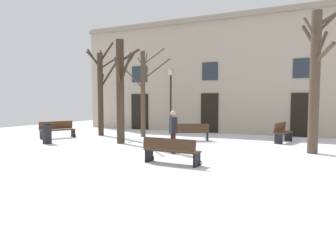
# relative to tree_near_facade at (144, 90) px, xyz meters

# --- Properties ---
(ground_plane) EXTENTS (30.05, 30.05, 0.00)m
(ground_plane) POSITION_rel_tree_near_facade_xyz_m (2.62, -3.71, -2.56)
(ground_plane) COLOR white
(building_facade) EXTENTS (18.78, 0.60, 7.18)m
(building_facade) POSITION_rel_tree_near_facade_xyz_m (2.62, 3.97, 1.08)
(building_facade) COLOR tan
(building_facade) RESTS_ON ground
(tree_near_facade) EXTENTS (2.26, 2.37, 4.93)m
(tree_near_facade) POSITION_rel_tree_near_facade_xyz_m (0.00, 0.00, 0.00)
(tree_near_facade) COLOR #4C3D2D
(tree_near_facade) RESTS_ON ground
(tree_left_of_center) EXTENTS (1.98, 1.79, 5.31)m
(tree_left_of_center) POSITION_rel_tree_near_facade_xyz_m (-2.54, -0.48, 0.09)
(tree_left_of_center) COLOR #382B1E
(tree_left_of_center) RESTS_ON ground
(tree_right_of_center) EXTENTS (1.04, 2.35, 4.77)m
(tree_right_of_center) POSITION_rel_tree_near_facade_xyz_m (0.51, -2.85, -0.04)
(tree_right_of_center) COLOR #382B1E
(tree_right_of_center) RESTS_ON ground
(tree_center) EXTENTS (1.59, 1.89, 5.52)m
(tree_center) POSITION_rel_tree_near_facade_xyz_m (8.64, -1.92, 0.32)
(tree_center) COLOR #4C3D2D
(tree_center) RESTS_ON ground
(streetlamp) EXTENTS (0.30, 0.30, 3.97)m
(streetlamp) POSITION_rel_tree_near_facade_xyz_m (0.44, 2.46, -0.14)
(streetlamp) COLOR black
(streetlamp) RESTS_ON ground
(litter_bin) EXTENTS (0.43, 0.43, 0.92)m
(litter_bin) POSITION_rel_tree_near_facade_xyz_m (-2.47, -4.52, -2.10)
(litter_bin) COLOR black
(litter_bin) RESTS_ON ground
(bench_facing_shops) EXTENTS (1.88, 1.25, 0.86)m
(bench_facing_shops) POSITION_rel_tree_near_facade_xyz_m (2.98, -0.49, -2.11)
(bench_facing_shops) COLOR #3D2819
(bench_facing_shops) RESTS_ON ground
(bench_back_to_back_left) EXTENTS (0.72, 1.59, 0.96)m
(bench_back_to_back_left) POSITION_rel_tree_near_facade_xyz_m (7.17, 0.89, -2.07)
(bench_back_to_back_left) COLOR #51331E
(bench_back_to_back_left) RESTS_ON ground
(bench_near_center_tree) EXTENTS (1.16, 1.88, 0.90)m
(bench_near_center_tree) POSITION_rel_tree_near_facade_xyz_m (-3.75, -2.65, -2.11)
(bench_near_center_tree) COLOR #51331E
(bench_near_center_tree) RESTS_ON ground
(bench_by_litter_bin) EXTENTS (1.87, 0.56, 0.84)m
(bench_by_litter_bin) POSITION_rel_tree_near_facade_xyz_m (4.78, -6.25, -2.13)
(bench_by_litter_bin) COLOR #3D2819
(bench_by_litter_bin) RESTS_ON ground
(person_near_bench) EXTENTS (0.42, 0.43, 1.62)m
(person_near_bench) POSITION_rel_tree_near_facade_xyz_m (3.91, -4.32, -1.67)
(person_near_bench) COLOR #350F0F
(person_near_bench) RESTS_ON ground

